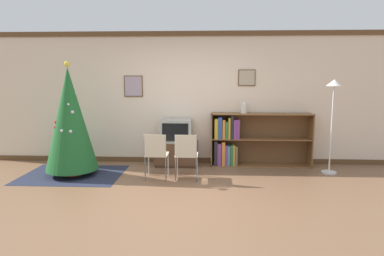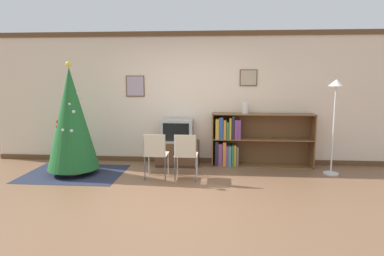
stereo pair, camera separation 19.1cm
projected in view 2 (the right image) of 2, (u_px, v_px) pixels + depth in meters
The scene contains 11 objects.
ground_plane at pixel (174, 197), 5.18m from camera, with size 24.00×24.00×0.00m, color brown.
wall_back at pixel (187, 98), 7.09m from camera, with size 8.30×0.11×2.70m.
area_rug at pixel (74, 173), 6.39m from camera, with size 1.80×1.37×0.01m.
christmas_tree at pixel (71, 119), 6.24m from camera, with size 0.93×0.93×2.06m.
tv_console at pixel (178, 153), 6.97m from camera, with size 0.86×0.48×0.49m.
television at pixel (177, 130), 6.89m from camera, with size 0.62×0.47×0.46m.
folding_chair_left at pixel (156, 153), 5.99m from camera, with size 0.40×0.40×0.82m.
folding_chair_right at pixel (186, 154), 5.95m from camera, with size 0.40×0.40×0.82m.
bookshelf at pixel (243, 141), 6.89m from camera, with size 2.01×0.36×1.07m.
vase at pixel (245, 108), 6.82m from camera, with size 0.13×0.13×0.22m.
standing_lamp at pixel (335, 102), 6.16m from camera, with size 0.28×0.28×1.75m.
Camera 2 is at (0.67, -4.92, 1.82)m, focal length 32.00 mm.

